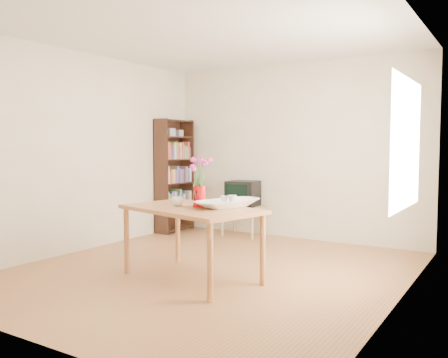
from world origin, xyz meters
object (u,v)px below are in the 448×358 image
Objects in this scene: table at (191,215)px; television at (243,193)px; bowl at (228,185)px; mug at (177,201)px; pitcher at (200,197)px.

table is 3.28× the size of television.
table is 3.21× the size of bowl.
pitcher is at bearing -153.58° from mug.
pitcher is 0.32m from bowl.
pitcher reaches higher than television.
mug reaches higher than table.
table is 2.47m from television.
bowl is 1.02× the size of television.
pitcher is at bearing 66.38° from table.
bowl is (0.32, 0.18, 0.31)m from table.
bowl reaches higher than table.
table is at bearing -138.20° from pitcher.
television is (-0.78, 2.28, -0.19)m from pitcher.
pitcher is (0.06, 0.07, 0.18)m from table.
pitcher is 0.45× the size of television.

